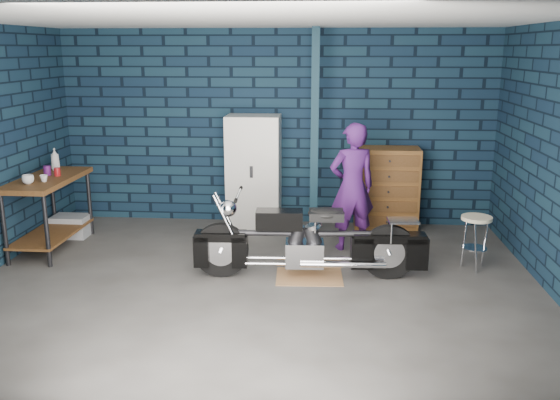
# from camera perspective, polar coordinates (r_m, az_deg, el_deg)

# --- Properties ---
(ground) EXTENTS (6.00, 6.00, 0.00)m
(ground) POSITION_cam_1_polar(r_m,az_deg,el_deg) (6.26, -2.36, -8.47)
(ground) COLOR #53504D
(ground) RESTS_ON ground
(room_walls) EXTENTS (6.02, 5.01, 2.71)m
(room_walls) POSITION_cam_1_polar(r_m,az_deg,el_deg) (6.34, -1.93, 9.60)
(room_walls) COLOR #0F2033
(room_walls) RESTS_ON ground
(support_post) EXTENTS (0.10, 0.10, 2.70)m
(support_post) POSITION_cam_1_polar(r_m,az_deg,el_deg) (7.76, 3.35, 6.35)
(support_post) COLOR #122D3A
(support_post) RESTS_ON ground
(workbench) EXTENTS (0.60, 1.40, 0.91)m
(workbench) POSITION_cam_1_polar(r_m,az_deg,el_deg) (7.84, -21.24, -1.21)
(workbench) COLOR brown
(workbench) RESTS_ON ground
(drip_mat) EXTENTS (0.75, 0.57, 0.01)m
(drip_mat) POSITION_cam_1_polar(r_m,az_deg,el_deg) (6.55, 2.83, -7.38)
(drip_mat) COLOR #996542
(drip_mat) RESTS_ON ground
(motorcycle) EXTENTS (2.17, 0.68, 0.95)m
(motorcycle) POSITION_cam_1_polar(r_m,az_deg,el_deg) (6.39, 2.89, -3.47)
(motorcycle) COLOR black
(motorcycle) RESTS_ON ground
(person) EXTENTS (0.66, 0.53, 1.58)m
(person) POSITION_cam_1_polar(r_m,az_deg,el_deg) (7.30, 6.95, 1.26)
(person) COLOR #4C1B68
(person) RESTS_ON ground
(storage_bin) EXTENTS (0.46, 0.33, 0.28)m
(storage_bin) POSITION_cam_1_polar(r_m,az_deg,el_deg) (8.35, -19.47, -2.37)
(storage_bin) COLOR gray
(storage_bin) RESTS_ON ground
(locker) EXTENTS (0.73, 0.52, 1.55)m
(locker) POSITION_cam_1_polar(r_m,az_deg,el_deg) (8.19, -2.55, 2.72)
(locker) COLOR silver
(locker) RESTS_ON ground
(tool_chest) EXTENTS (0.85, 0.47, 1.13)m
(tool_chest) POSITION_cam_1_polar(r_m,az_deg,el_deg) (8.21, 10.22, 1.03)
(tool_chest) COLOR brown
(tool_chest) RESTS_ON ground
(shop_stool) EXTENTS (0.44, 0.44, 0.62)m
(shop_stool) POSITION_cam_1_polar(r_m,az_deg,el_deg) (7.03, 18.24, -3.93)
(shop_stool) COLOR beige
(shop_stool) RESTS_ON ground
(cup_a) EXTENTS (0.14, 0.14, 0.11)m
(cup_a) POSITION_cam_1_polar(r_m,az_deg,el_deg) (7.44, -23.10, 1.84)
(cup_a) COLOR beige
(cup_a) RESTS_ON workbench
(cup_b) EXTENTS (0.11, 0.11, 0.08)m
(cup_b) POSITION_cam_1_polar(r_m,az_deg,el_deg) (7.49, -21.78, 1.95)
(cup_b) COLOR beige
(cup_b) RESTS_ON workbench
(mug_purple) EXTENTS (0.10, 0.10, 0.12)m
(mug_purple) POSITION_cam_1_polar(r_m,az_deg,el_deg) (7.86, -21.50, 2.65)
(mug_purple) COLOR #571863
(mug_purple) RESTS_ON workbench
(mug_red) EXTENTS (0.09, 0.09, 0.10)m
(mug_red) POSITION_cam_1_polar(r_m,az_deg,el_deg) (7.77, -20.65, 2.56)
(mug_red) COLOR maroon
(mug_red) RESTS_ON workbench
(bottle) EXTENTS (0.14, 0.14, 0.29)m
(bottle) POSITION_cam_1_polar(r_m,az_deg,el_deg) (8.14, -20.84, 3.70)
(bottle) COLOR gray
(bottle) RESTS_ON workbench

